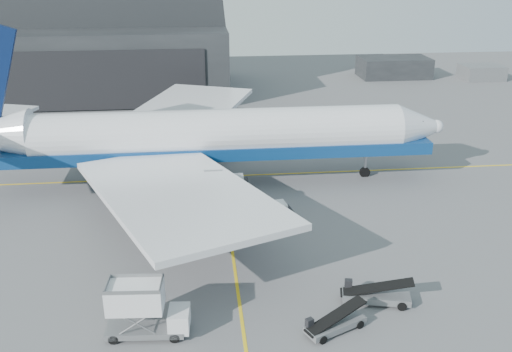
{
  "coord_description": "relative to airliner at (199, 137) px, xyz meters",
  "views": [
    {
      "loc": [
        -2.57,
        -41.33,
        24.3
      ],
      "look_at": [
        2.73,
        8.36,
        4.5
      ],
      "focal_mm": 40.0,
      "sensor_mm": 36.0,
      "label": 1
    }
  ],
  "objects": [
    {
      "name": "catering_truck",
      "position": [
        -4.2,
        -26.86,
        -3.48
      ],
      "size": [
        5.75,
        2.5,
        3.86
      ],
      "rotation": [
        0.0,
        0.0,
        -0.07
      ],
      "color": "slate",
      "rests_on": "ground"
    },
    {
      "name": "distant_bldg_b",
      "position": [
        57.44,
        49.79,
        -5.43
      ],
      "size": [
        8.0,
        6.0,
        2.8
      ],
      "primitive_type": "cube",
      "color": "slate",
      "rests_on": "ground"
    },
    {
      "name": "belt_loader_b",
      "position": [
        12.44,
        -24.8,
        -4.81
      ],
      "size": [
        5.39,
        2.74,
        2.01
      ],
      "rotation": [
        0.0,
        0.0,
        -0.22
      ],
      "color": "slate",
      "rests_on": "ground"
    },
    {
      "name": "taxi_lines",
      "position": [
        2.44,
        -5.55,
        -5.42
      ],
      "size": [
        80.0,
        42.12,
        0.02
      ],
      "color": "yellow",
      "rests_on": "ground"
    },
    {
      "name": "ground",
      "position": [
        2.44,
        -18.21,
        -5.43
      ],
      "size": [
        200.0,
        200.0,
        0.0
      ],
      "primitive_type": "plane",
      "color": "#565659",
      "rests_on": "ground"
    },
    {
      "name": "hangar",
      "position": [
        -19.56,
        46.73,
        4.11
      ],
      "size": [
        50.0,
        28.3,
        28.0
      ],
      "color": "black",
      "rests_on": "ground"
    },
    {
      "name": "traffic_cone",
      "position": [
        1.73,
        -13.29,
        -5.18
      ],
      "size": [
        0.37,
        0.37,
        0.54
      ],
      "color": "#FF3908",
      "rests_on": "ground"
    },
    {
      "name": "distant_bldg_a",
      "position": [
        40.44,
        53.79,
        -5.43
      ],
      "size": [
        14.0,
        8.0,
        4.0
      ],
      "primitive_type": "cube",
      "color": "black",
      "rests_on": "ground"
    },
    {
      "name": "pushback_tug",
      "position": [
        7.03,
        -9.86,
        -4.81
      ],
      "size": [
        3.81,
        2.57,
        1.64
      ],
      "rotation": [
        0.0,
        0.0,
        0.16
      ],
      "color": "black",
      "rests_on": "ground"
    },
    {
      "name": "airliner",
      "position": [
        0.0,
        0.0,
        0.0
      ],
      "size": [
        55.32,
        53.64,
        19.41
      ],
      "color": "white",
      "rests_on": "ground"
    },
    {
      "name": "belt_loader_a",
      "position": [
        8.67,
        -27.79,
        -4.88
      ],
      "size": [
        4.66,
        3.23,
        1.79
      ],
      "rotation": [
        0.0,
        0.0,
        0.44
      ],
      "color": "slate",
      "rests_on": "ground"
    }
  ]
}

